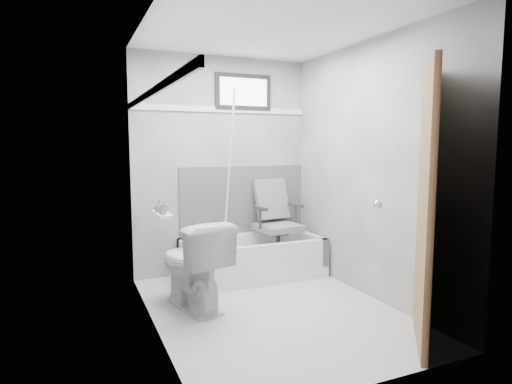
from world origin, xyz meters
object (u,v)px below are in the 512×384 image
bathtub (253,258)px  office_chair (278,221)px  soap_bottle_a (163,208)px  soap_bottle_b (159,206)px  door (488,210)px  toilet (193,265)px

bathtub → office_chair: 0.50m
office_chair → soap_bottle_a: bearing=-151.8°
soap_bottle_b → bathtub: bearing=36.2°
door → soap_bottle_b: bearing=144.6°
soap_bottle_b → office_chair: bearing=31.1°
toilet → door: size_ratio=0.40×
toilet → soap_bottle_b: soap_bottle_b is taller
office_chair → toilet: office_chair is taller
toilet → soap_bottle_b: 0.69m
toilet → door: bearing=121.9°
door → soap_bottle_b: 2.36m
bathtub → soap_bottle_a: 1.70m
office_chair → toilet: size_ratio=1.17×
office_chair → toilet: bearing=-157.1°
office_chair → toilet: (-1.17, -0.66, -0.19)m
soap_bottle_a → soap_bottle_b: 0.14m
bathtub → office_chair: (0.33, 0.05, 0.37)m
office_chair → door: (0.43, -2.26, 0.42)m
toilet → door: 2.34m
bathtub → door: size_ratio=0.75×
soap_bottle_a → soap_bottle_b: (0.00, 0.14, -0.01)m
office_chair → toilet: 1.35m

